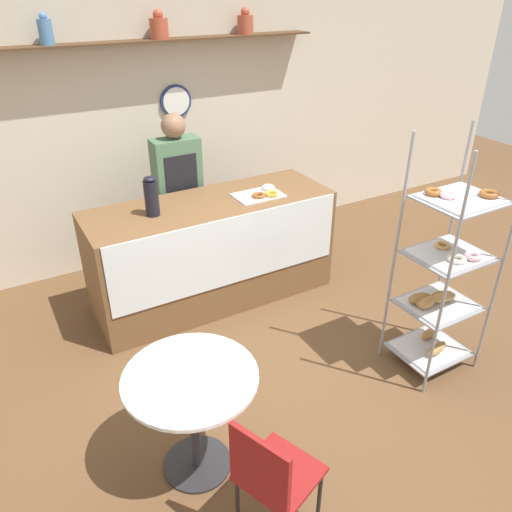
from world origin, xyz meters
TOP-DOWN VIEW (x-y plane):
  - ground_plane at (0.00, 0.00)m, footprint 14.00×14.00m
  - back_wall at (0.00, 2.45)m, footprint 10.00×0.30m
  - display_counter at (0.00, 1.26)m, footprint 2.23×0.77m
  - pastry_rack at (1.09, -0.45)m, footprint 0.59×0.51m
  - person_worker at (-0.08, 1.82)m, footprint 0.45×0.23m
  - cafe_table at (-0.94, -0.44)m, footprint 0.79×0.79m
  - cafe_chair at (-0.78, -1.07)m, footprint 0.49×0.49m
  - coffee_carafe at (-0.53, 1.25)m, footprint 0.12×0.12m
  - donut_tray_counter at (0.48, 1.17)m, footprint 0.43×0.30m

SIDE VIEW (x-z plane):
  - ground_plane at x=0.00m, z-range 0.00..0.00m
  - display_counter at x=0.00m, z-range 0.00..1.00m
  - cafe_chair at x=-0.78m, z-range 0.09..0.95m
  - cafe_table at x=-0.94m, z-range 0.20..0.95m
  - pastry_rack at x=1.09m, z-range -0.17..1.70m
  - person_worker at x=-0.08m, z-range 0.08..1.76m
  - donut_tray_counter at x=0.48m, z-range 0.99..1.04m
  - coffee_carafe at x=-0.53m, z-range 1.00..1.34m
  - back_wall at x=0.00m, z-range 0.02..2.72m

